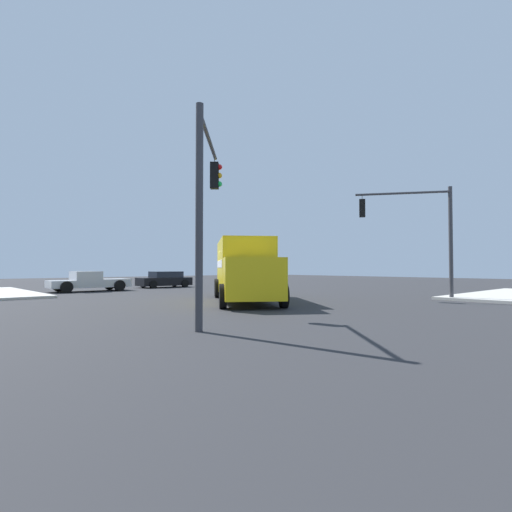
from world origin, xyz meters
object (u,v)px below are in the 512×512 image
object	(u,v)px
sedan_black	(165,280)
delivery_truck	(244,269)
pickup_silver	(89,281)
traffic_light_secondary	(206,191)
traffic_light_primary	(418,224)

from	to	relation	value
sedan_black	delivery_truck	bearing A→B (deg)	165.92
pickup_silver	sedan_black	xyz separation A→B (m)	(1.31, -6.58, -0.10)
delivery_truck	sedan_black	size ratio (longest dim) A/B	1.91
delivery_truck	traffic_light_secondary	size ratio (longest dim) A/B	1.40
delivery_truck	sedan_black	distance (m)	14.78
delivery_truck	pickup_silver	xyz separation A→B (m)	(13.00, 2.99, -0.84)
delivery_truck	traffic_light_secondary	distance (m)	8.26
traffic_light_secondary	pickup_silver	size ratio (longest dim) A/B	1.13
traffic_light_secondary	delivery_truck	bearing A→B (deg)	-48.87
sedan_black	traffic_light_primary	bearing A→B (deg)	-169.69
delivery_truck	sedan_black	world-z (taller)	delivery_truck
traffic_light_primary	traffic_light_secondary	size ratio (longest dim) A/B	0.95
traffic_light_secondary	pickup_silver	bearing A→B (deg)	-9.29
traffic_light_primary	delivery_truck	bearing A→B (deg)	52.98
traffic_light_primary	traffic_light_secondary	xyz separation A→B (m)	(0.21, 13.14, 0.03)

